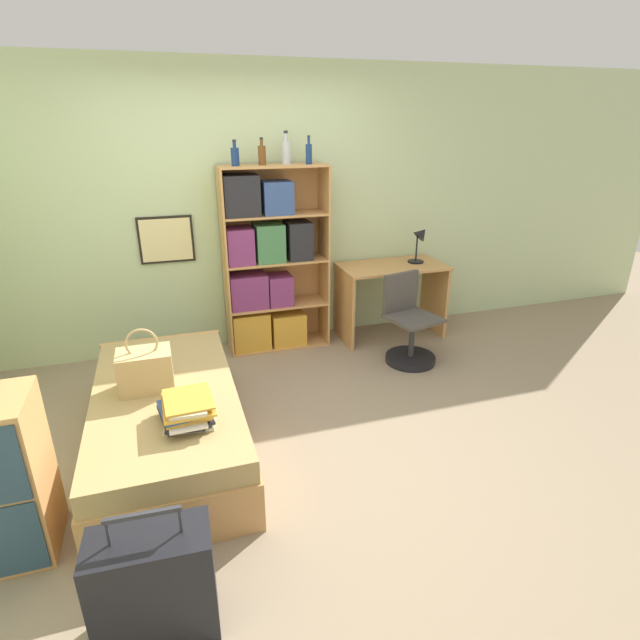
{
  "coord_description": "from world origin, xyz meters",
  "views": [
    {
      "loc": [
        -0.67,
        -3.01,
        2.11
      ],
      "look_at": [
        0.35,
        0.18,
        0.75
      ],
      "focal_mm": 28.0,
      "sensor_mm": 36.0,
      "label": 1
    }
  ],
  "objects": [
    {
      "name": "desk_lamp",
      "position": [
        1.78,
        1.36,
        0.99
      ],
      "size": [
        0.21,
        0.16,
        0.38
      ],
      "color": "black",
      "rests_on": "desk"
    },
    {
      "name": "bottle_green",
      "position": [
        -0.01,
        1.44,
        1.81
      ],
      "size": [
        0.07,
        0.07,
        0.21
      ],
      "color": "navy",
      "rests_on": "bookcase"
    },
    {
      "name": "suitcase",
      "position": [
        -0.87,
        -1.33,
        0.27
      ],
      "size": [
        0.52,
        0.28,
        0.66
      ],
      "color": "black",
      "rests_on": "ground_plane"
    },
    {
      "name": "wall_back",
      "position": [
        -0.0,
        1.67,
        1.3
      ],
      "size": [
        10.0,
        0.09,
        2.6
      ],
      "color": "beige",
      "rests_on": "ground_plane"
    },
    {
      "name": "bottle_brown",
      "position": [
        0.22,
        1.45,
        1.82
      ],
      "size": [
        0.07,
        0.07,
        0.23
      ],
      "color": "brown",
      "rests_on": "bookcase"
    },
    {
      "name": "desk",
      "position": [
        1.47,
        1.34,
        0.51
      ],
      "size": [
        1.05,
        0.56,
        0.76
      ],
      "color": "tan",
      "rests_on": "ground_plane"
    },
    {
      "name": "bottle_blue",
      "position": [
        0.63,
        1.41,
        1.82
      ],
      "size": [
        0.06,
        0.06,
        0.24
      ],
      "color": "navy",
      "rests_on": "bookcase"
    },
    {
      "name": "book_stack_on_bed",
      "position": [
        -0.65,
        -0.41,
        0.54
      ],
      "size": [
        0.34,
        0.39,
        0.15
      ],
      "color": "beige",
      "rests_on": "bed"
    },
    {
      "name": "ground_plane",
      "position": [
        0.0,
        0.0,
        0.0
      ],
      "size": [
        14.0,
        14.0,
        0.0
      ],
      "primitive_type": "plane",
      "color": "gray"
    },
    {
      "name": "handbag",
      "position": [
        -0.88,
        0.07,
        0.6
      ],
      "size": [
        0.34,
        0.24,
        0.43
      ],
      "color": "tan",
      "rests_on": "bed"
    },
    {
      "name": "desk_chair",
      "position": [
        1.39,
        0.75,
        0.26
      ],
      "size": [
        0.51,
        0.51,
        0.81
      ],
      "color": "black",
      "rests_on": "ground_plane"
    },
    {
      "name": "bed",
      "position": [
        -0.78,
        0.02,
        0.23
      ],
      "size": [
        0.93,
        1.83,
        0.46
      ],
      "color": "tan",
      "rests_on": "ground_plane"
    },
    {
      "name": "bookcase",
      "position": [
        0.22,
        1.45,
        0.82
      ],
      "size": [
        0.97,
        0.34,
        1.73
      ],
      "color": "tan",
      "rests_on": "ground_plane"
    },
    {
      "name": "bottle_clear",
      "position": [
        0.45,
        1.47,
        1.84
      ],
      "size": [
        0.08,
        0.08,
        0.28
      ],
      "color": "#B7BCC1",
      "rests_on": "bookcase"
    }
  ]
}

